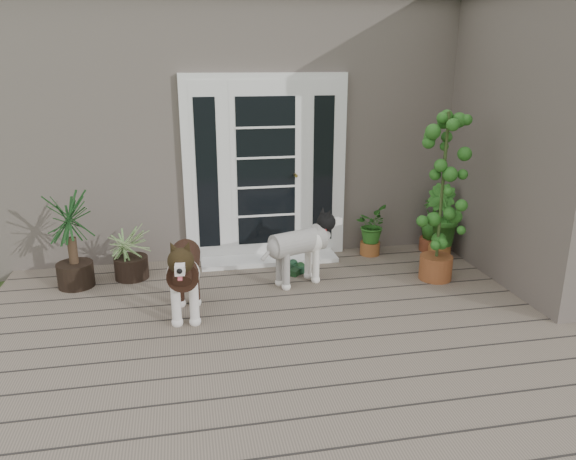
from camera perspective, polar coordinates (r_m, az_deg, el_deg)
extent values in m
cube|color=#6B5B4C|center=(4.78, 4.38, -12.07)|extent=(6.20, 4.60, 0.12)
cube|color=#665E54|center=(8.38, -3.20, 11.45)|extent=(7.40, 4.00, 3.10)
cube|color=#2D2826|center=(8.37, -3.40, 22.76)|extent=(7.60, 4.20, 0.20)
cube|color=#665E54|center=(6.57, 27.38, 7.96)|extent=(1.60, 2.40, 3.10)
cube|color=white|center=(6.39, -2.36, 6.42)|extent=(1.90, 0.14, 2.15)
cube|color=white|center=(6.49, -1.97, -3.06)|extent=(1.60, 0.40, 0.05)
imported|color=#204F16|center=(6.71, 8.61, -0.44)|extent=(0.54, 0.54, 0.52)
imported|color=#1C5217|center=(6.78, 15.68, -0.08)|extent=(0.60, 0.60, 0.66)
imported|color=#164D18|center=(7.00, 14.87, 0.27)|extent=(0.39, 0.39, 0.60)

